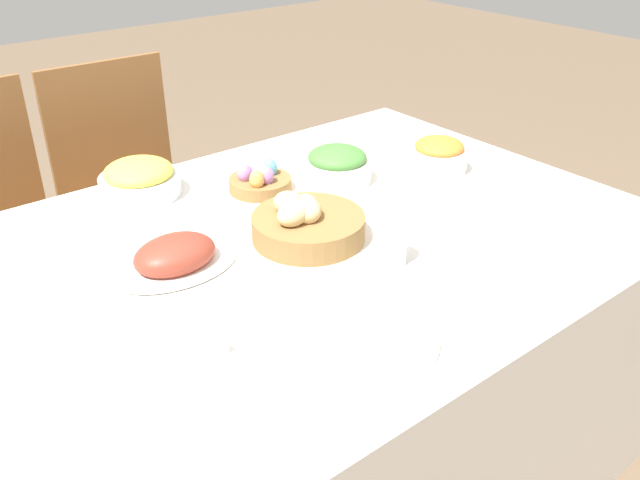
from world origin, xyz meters
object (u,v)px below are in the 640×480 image
Objects in this scene: chair_far_center at (133,200)px; pineapple_bowl at (139,179)px; carrot_bowl at (439,155)px; dinner_plate at (370,341)px; green_salad_bowl at (337,165)px; spoon at (437,306)px; butter_dish at (193,350)px; bread_basket at (306,223)px; drinking_cup at (391,243)px; fork at (304,376)px; knife at (427,312)px; egg_basket at (260,181)px; ham_platter at (175,257)px.

chair_far_center reaches higher than pineapple_bowl.
carrot_bowl is 0.64× the size of dinner_plate.
green_salad_bowl is 1.10× the size of spoon.
butter_dish reaches higher than dinner_plate.
green_salad_bowl is at bearing 155.86° from carrot_bowl.
bread_basket is 2.78× the size of drinking_cup.
green_salad_bowl is at bearing 67.31° from spoon.
dinner_plate is at bearing 179.41° from spoon.
carrot_bowl and drinking_cup have the same top height.
pineapple_bowl and green_salad_bowl have the same top height.
drinking_cup is (0.05, 0.19, 0.05)m from spoon.
bread_basket is at bearing 27.58° from butter_dish.
bread_basket is at bearing 52.34° from fork.
dinner_plate is 0.15m from knife.
egg_basket is 0.69m from spoon.
egg_basket reaches higher than fork.
drinking_cup is at bearing -67.86° from pineapple_bowl.
pineapple_bowl is 0.87m from fork.
ham_platter is 0.59m from green_salad_bowl.
carrot_bowl is 0.94× the size of spoon.
egg_basket is 0.97× the size of fork.
knife is 0.03m from spoon.
green_salad_bowl is 0.66m from spoon.
knife is at bearing -57.20° from ham_platter.
green_salad_bowl is at bearing -28.62° from pineapple_bowl.
carrot_bowl is 1.55× the size of butter_dish.
chair_far_center is 0.69m from egg_basket.
green_salad_bowl reaches higher than carrot_bowl.
butter_dish is (-0.50, -0.52, -0.01)m from egg_basket.
drinking_cup is (0.12, -1.12, 0.28)m from chair_far_center.
knife is at bearing -113.05° from drinking_cup.
carrot_bowl is at bearing 9.30° from bread_basket.
ham_platter reaches higher than knife.
spoon is at bearing -112.10° from green_salad_bowl.
pineapple_bowl is at bearing 153.00° from carrot_bowl.
knife is (0.04, -1.31, 0.23)m from chair_far_center.
fork is at bearing -118.87° from egg_basket.
egg_basket is at bearing 46.10° from butter_dish.
chair_far_center is 9.05× the size of butter_dish.
green_salad_bowl is at bearing 31.94° from butter_dish.
chair_far_center reaches higher than fork.
dinner_plate is at bearing -87.29° from pineapple_bowl.
chair_far_center is 3.60× the size of bread_basket.
fork is (-0.86, -0.48, -0.04)m from carrot_bowl.
green_salad_bowl is 1.10× the size of fork.
ham_platter is at bearing -149.82° from egg_basket.
fork is at bearing -54.20° from butter_dish.
egg_basket is 0.79× the size of pineapple_bowl.
chair_far_center reaches higher than drinking_cup.
ham_platter is 0.86m from carrot_bowl.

